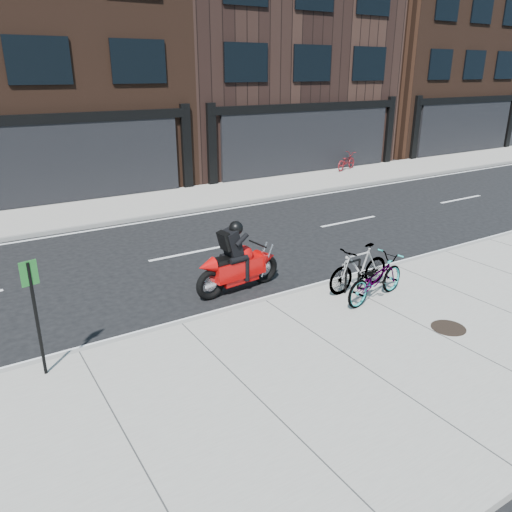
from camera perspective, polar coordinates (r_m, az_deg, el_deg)
ground at (r=12.59m, az=-3.83°, el=-2.32°), size 120.00×120.00×0.00m
sidewalk_near at (r=8.95m, az=11.95°, el=-12.41°), size 60.00×6.00×0.13m
sidewalk_far at (r=19.42m, az=-14.83°, el=5.42°), size 60.00×3.50×0.13m
building_center at (r=25.13m, az=-26.43°, el=23.93°), size 12.00×10.00×14.50m
building_mideast at (r=29.22m, az=-0.10°, el=23.11°), size 12.00×10.00×12.50m
building_east at (r=37.00m, az=17.18°, el=22.09°), size 10.00×10.00×13.00m
bike_rack at (r=11.47m, az=10.98°, el=-1.91°), size 0.45×0.07×0.75m
bicycle_front at (r=11.15m, az=13.48°, el=-2.52°), size 1.95×0.97×0.98m
bicycle_rear at (r=11.55m, az=11.68°, el=-1.33°), size 1.77×0.54×1.06m
motorcycle at (r=11.57m, az=-1.64°, el=-0.67°), size 2.30×0.63×1.72m
bicycle_far at (r=26.13m, az=10.28°, el=10.60°), size 1.75×1.12×0.87m
manhole_cover at (r=10.54m, az=21.13°, el=-7.67°), size 0.75×0.75×0.02m
sign_post at (r=8.66m, az=-23.94°, el=-5.51°), size 0.27×0.08×2.00m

